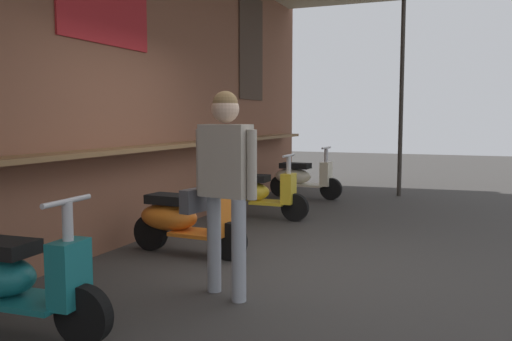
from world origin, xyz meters
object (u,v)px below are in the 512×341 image
at_px(scooter_yellow, 258,192).
at_px(scooter_cream, 301,177).
at_px(scooter_teal, 11,279).
at_px(shopper_with_handbag, 224,172).
at_px(scooter_orange, 182,219).

height_order(scooter_yellow, scooter_cream, same).
height_order(scooter_teal, scooter_yellow, same).
bearing_deg(scooter_teal, scooter_yellow, 87.22).
height_order(scooter_cream, shopper_with_handbag, shopper_with_handbag).
height_order(scooter_orange, scooter_cream, same).
relative_size(scooter_teal, scooter_cream, 1.00).
bearing_deg(scooter_teal, scooter_cream, 87.22).
bearing_deg(shopper_with_handbag, scooter_teal, -30.36).
xyz_separation_m(scooter_teal, scooter_cream, (6.87, -0.00, 0.00)).
distance_m(scooter_orange, scooter_cream, 4.51).
xyz_separation_m(scooter_orange, scooter_yellow, (2.28, 0.00, 0.00)).
height_order(scooter_teal, shopper_with_handbag, shopper_with_handbag).
bearing_deg(scooter_teal, shopper_with_handbag, 48.20).
xyz_separation_m(scooter_teal, scooter_yellow, (4.63, 0.00, 0.00)).
height_order(scooter_orange, scooter_yellow, same).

